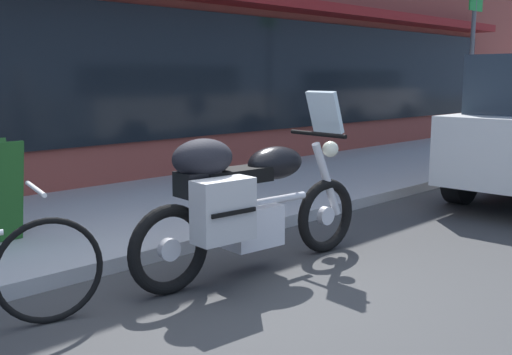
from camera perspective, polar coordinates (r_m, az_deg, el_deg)
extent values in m
plane|color=#383838|center=(4.19, -1.57, -11.64)|extent=(80.00, 80.00, 0.00)
cube|color=black|center=(10.45, 4.35, 9.76)|extent=(12.93, 0.06, 1.80)
cube|color=maroon|center=(10.37, 5.39, 15.84)|extent=(12.93, 0.60, 0.16)
cube|color=#A2A2A2|center=(12.95, 20.11, 2.56)|extent=(30.00, 2.90, 0.12)
torus|color=black|center=(5.24, 6.68, -3.64)|extent=(0.65, 0.14, 0.65)
cylinder|color=silver|center=(5.24, 6.68, -3.64)|extent=(0.16, 0.07, 0.16)
torus|color=black|center=(4.25, -8.29, -6.82)|extent=(0.65, 0.14, 0.65)
cylinder|color=silver|center=(4.25, -8.29, -6.82)|extent=(0.16, 0.07, 0.16)
cube|color=silver|center=(4.66, -0.47, -4.61)|extent=(0.46, 0.33, 0.32)
cylinder|color=silver|center=(4.65, 0.00, -2.49)|extent=(1.04, 0.14, 0.06)
ellipsoid|color=black|center=(4.73, 1.85, 1.40)|extent=(0.54, 0.32, 0.26)
cube|color=black|center=(4.47, -2.15, 0.14)|extent=(0.62, 0.29, 0.11)
cube|color=black|center=(4.28, -5.63, -0.59)|extent=(0.30, 0.24, 0.18)
cylinder|color=silver|center=(5.17, 6.75, -0.19)|extent=(0.35, 0.10, 0.67)
cylinder|color=black|center=(5.03, 5.91, 4.15)|extent=(0.09, 0.62, 0.04)
cube|color=silver|center=(5.08, 6.57, 6.22)|extent=(0.17, 0.33, 0.35)
sphere|color=#EAEACC|center=(5.17, 7.11, 2.70)|extent=(0.14, 0.14, 0.14)
cube|color=#B0B0B0|center=(4.15, -3.13, -3.14)|extent=(0.45, 0.24, 0.44)
cube|color=black|center=(4.07, -2.09, -3.38)|extent=(0.37, 0.05, 0.03)
ellipsoid|color=black|center=(4.28, -5.12, 1.86)|extent=(0.50, 0.36, 0.28)
torus|color=black|center=(3.93, -19.15, -8.41)|extent=(0.66, 0.20, 0.67)
cylinder|color=silver|center=(3.80, -20.31, -1.02)|extent=(0.14, 0.47, 0.03)
cylinder|color=black|center=(7.61, 18.98, 0.10)|extent=(0.67, 0.24, 0.66)
cylinder|color=#59595B|center=(10.47, 19.79, 9.05)|extent=(0.07, 0.07, 2.79)
cube|color=#1E8C33|center=(10.53, 20.28, 15.56)|extent=(0.44, 0.02, 0.32)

